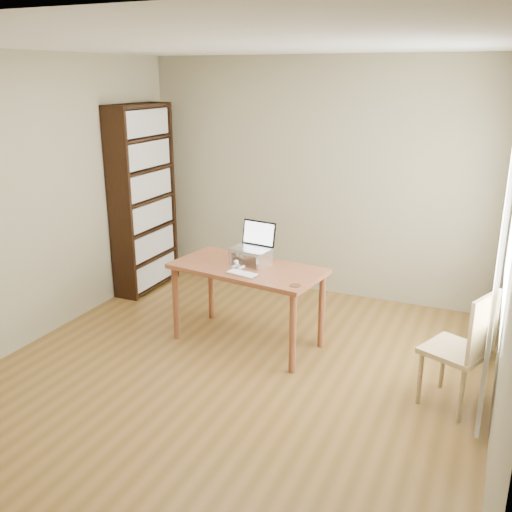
{
  "coord_description": "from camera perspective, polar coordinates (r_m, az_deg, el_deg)",
  "views": [
    {
      "loc": [
        1.89,
        -3.72,
        2.41
      ],
      "look_at": [
        -0.05,
        0.67,
        0.87
      ],
      "focal_mm": 40.0,
      "sensor_mm": 36.0,
      "label": 1
    }
  ],
  "objects": [
    {
      "name": "room",
      "position": [
        4.31,
        -2.53,
        2.94
      ],
      "size": [
        4.04,
        4.54,
        2.64
      ],
      "color": "brown",
      "rests_on": "ground"
    },
    {
      "name": "cat",
      "position": [
        5.21,
        -0.49,
        -0.04
      ],
      "size": [
        0.24,
        0.47,
        0.14
      ],
      "rotation": [
        0.0,
        0.0,
        -0.25
      ],
      "color": "#403732",
      "rests_on": "desk"
    },
    {
      "name": "curtains",
      "position": [
        4.69,
        23.34,
        1.02
      ],
      "size": [
        0.03,
        1.9,
        2.25
      ],
      "color": "white",
      "rests_on": "ground"
    },
    {
      "name": "laptop",
      "position": [
        5.19,
        -0.23,
        1.41
      ],
      "size": [
        0.37,
        0.33,
        0.24
      ],
      "rotation": [
        0.0,
        0.0,
        -0.14
      ],
      "color": "silver",
      "rests_on": "laptop_stand"
    },
    {
      "name": "laptop_stand",
      "position": [
        5.17,
        -0.5,
        0.08
      ],
      "size": [
        0.32,
        0.25,
        0.13
      ],
      "rotation": [
        0.0,
        0.0,
        -0.14
      ],
      "color": "silver",
      "rests_on": "desk"
    },
    {
      "name": "chair",
      "position": [
        4.5,
        20.28,
        -8.35
      ],
      "size": [
        0.55,
        0.55,
        0.94
      ],
      "rotation": [
        0.0,
        0.0,
        -0.4
      ],
      "color": "tan",
      "rests_on": "ground"
    },
    {
      "name": "bookshelf",
      "position": [
        6.59,
        -11.2,
        5.58
      ],
      "size": [
        0.3,
        0.9,
        2.1
      ],
      "color": "black",
      "rests_on": "ground"
    },
    {
      "name": "desk",
      "position": [
        5.16,
        -0.86,
        -2.12
      ],
      "size": [
        1.44,
        0.86,
        0.75
      ],
      "rotation": [
        0.0,
        0.0,
        -0.14
      ],
      "color": "brown",
      "rests_on": "ground"
    },
    {
      "name": "keyboard",
      "position": [
        4.91,
        -1.37,
        -1.79
      ],
      "size": [
        0.3,
        0.17,
        0.02
      ],
      "rotation": [
        0.0,
        0.0,
        -0.19
      ],
      "color": "silver",
      "rests_on": "desk"
    },
    {
      "name": "coaster",
      "position": [
        4.67,
        3.94,
        -2.96
      ],
      "size": [
        0.09,
        0.09,
        0.01
      ],
      "primitive_type": "cylinder",
      "color": "#55381D",
      "rests_on": "desk"
    }
  ]
}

